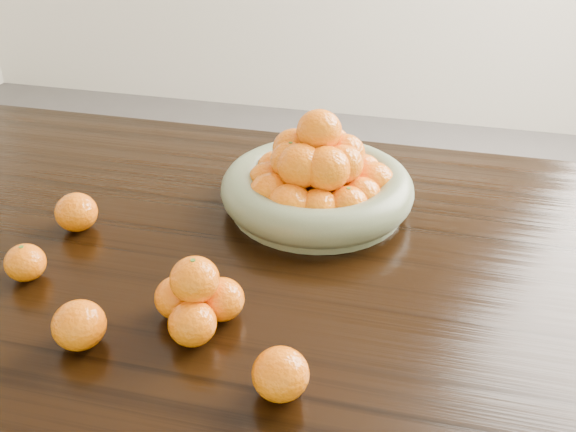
% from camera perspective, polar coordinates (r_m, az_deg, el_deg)
% --- Properties ---
extents(dining_table, '(2.00, 1.00, 0.75)m').
position_cam_1_polar(dining_table, '(1.23, -0.44, -6.22)').
color(dining_table, black).
rests_on(dining_table, ground).
extents(fruit_bowl, '(0.38, 0.38, 0.21)m').
position_cam_1_polar(fruit_bowl, '(1.27, 2.62, 3.15)').
color(fruit_bowl, '#6D7656').
rests_on(fruit_bowl, dining_table).
extents(orange_pyramid, '(0.14, 0.14, 0.12)m').
position_cam_1_polar(orange_pyramid, '(0.99, -8.13, -7.35)').
color(orange_pyramid, orange).
rests_on(orange_pyramid, dining_table).
extents(loose_orange_0, '(0.07, 0.07, 0.06)m').
position_cam_1_polar(loose_orange_0, '(1.17, -22.32, -3.85)').
color(loose_orange_0, orange).
rests_on(loose_orange_0, dining_table).
extents(loose_orange_1, '(0.08, 0.08, 0.07)m').
position_cam_1_polar(loose_orange_1, '(1.00, -18.07, -9.21)').
color(loose_orange_1, orange).
rests_on(loose_orange_1, dining_table).
extents(loose_orange_2, '(0.08, 0.08, 0.07)m').
position_cam_1_polar(loose_orange_2, '(0.88, -0.67, -13.88)').
color(loose_orange_2, orange).
rests_on(loose_orange_2, dining_table).
extents(loose_orange_3, '(0.08, 0.08, 0.07)m').
position_cam_1_polar(loose_orange_3, '(1.28, -18.29, 0.32)').
color(loose_orange_3, orange).
rests_on(loose_orange_3, dining_table).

